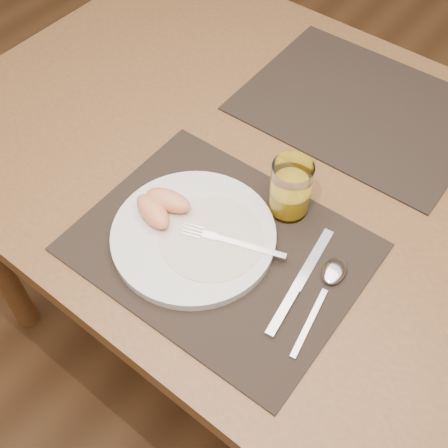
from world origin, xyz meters
TOP-DOWN VIEW (x-y plane):
  - ground at (0.00, 0.00)m, footprint 5.00×5.00m
  - table at (0.00, 0.00)m, footprint 1.40×0.90m
  - placemat_near at (-0.01, -0.22)m, footprint 0.46×0.36m
  - placemat_far at (0.00, 0.22)m, footprint 0.46×0.36m
  - plate at (-0.05, -0.23)m, footprint 0.27×0.27m
  - plate_dressing at (-0.02, -0.22)m, footprint 0.17×0.17m
  - fork at (-0.00, -0.22)m, footprint 0.17×0.07m
  - knife at (0.14, -0.21)m, footprint 0.05×0.22m
  - spoon at (0.17, -0.16)m, footprint 0.06×0.19m
  - juice_glass at (0.04, -0.09)m, footprint 0.07×0.07m
  - grapefruit_wedges at (-0.12, -0.23)m, footprint 0.09×0.09m

SIDE VIEW (x-z plane):
  - ground at x=0.00m, z-range 0.00..0.00m
  - table at x=0.00m, z-range 0.29..1.04m
  - placemat_near at x=-0.01m, z-range 0.75..0.75m
  - placemat_far at x=0.00m, z-range 0.75..0.75m
  - knife at x=0.14m, z-range 0.75..0.76m
  - spoon at x=0.17m, z-range 0.75..0.77m
  - plate at x=-0.05m, z-range 0.75..0.77m
  - plate_dressing at x=-0.02m, z-range 0.77..0.77m
  - fork at x=0.00m, z-range 0.77..0.77m
  - grapefruit_wedges at x=-0.12m, z-range 0.77..0.80m
  - juice_glass at x=0.04m, z-range 0.75..0.85m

